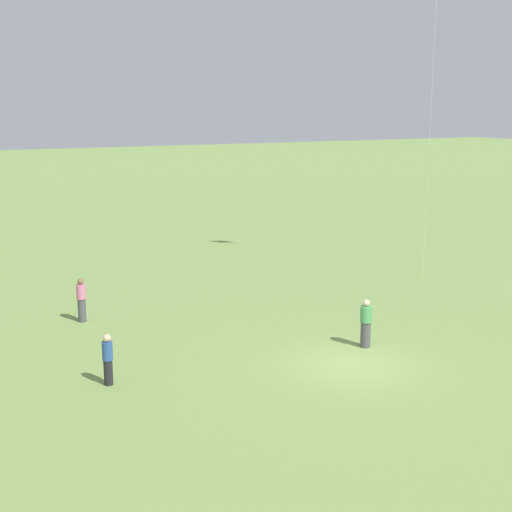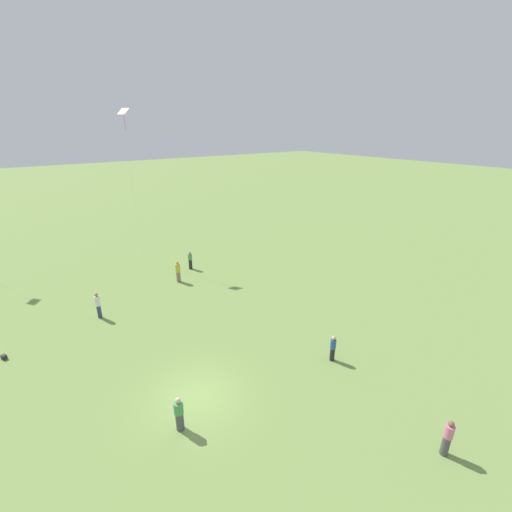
{
  "view_description": "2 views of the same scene",
  "coord_description": "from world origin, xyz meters",
  "px_view_note": "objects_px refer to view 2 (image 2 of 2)",
  "views": [
    {
      "loc": [
        18.2,
        -12.74,
        8.37
      ],
      "look_at": [
        2.04,
        -4.56,
        4.48
      ],
      "focal_mm": 50.0,
      "sensor_mm": 36.0,
      "label": 1
    },
    {
      "loc": [
        -12.4,
        5.41,
        12.56
      ],
      "look_at": [
        2.31,
        -5.32,
        5.54
      ],
      "focal_mm": 24.0,
      "sensor_mm": 36.0,
      "label": 2
    }
  ],
  "objects_px": {
    "person_3": "(98,305)",
    "person_5": "(179,414)",
    "person_6": "(333,348)",
    "kite_2": "(124,121)",
    "picnic_bag_0": "(4,357)",
    "person_0": "(190,260)",
    "person_4": "(447,438)",
    "person_1": "(178,272)"
  },
  "relations": [
    {
      "from": "person_3",
      "to": "person_5",
      "type": "bearing_deg",
      "value": 68.74
    },
    {
      "from": "person_3",
      "to": "person_5",
      "type": "xyz_separation_m",
      "value": [
        -11.96,
        -0.58,
        -0.12
      ]
    },
    {
      "from": "person_6",
      "to": "kite_2",
      "type": "height_order",
      "value": "kite_2"
    },
    {
      "from": "person_5",
      "to": "picnic_bag_0",
      "type": "distance_m",
      "value": 12.12
    },
    {
      "from": "person_3",
      "to": "person_5",
      "type": "distance_m",
      "value": 11.97
    },
    {
      "from": "kite_2",
      "to": "person_6",
      "type": "bearing_deg",
      "value": 24.7
    },
    {
      "from": "person_5",
      "to": "person_6",
      "type": "height_order",
      "value": "person_5"
    },
    {
      "from": "person_0",
      "to": "person_5",
      "type": "xyz_separation_m",
      "value": [
        -16.09,
        8.34,
        -0.01
      ]
    },
    {
      "from": "person_0",
      "to": "picnic_bag_0",
      "type": "height_order",
      "value": "person_0"
    },
    {
      "from": "person_4",
      "to": "person_1",
      "type": "bearing_deg",
      "value": -136.38
    },
    {
      "from": "kite_2",
      "to": "person_4",
      "type": "bearing_deg",
      "value": 20.93
    },
    {
      "from": "person_4",
      "to": "picnic_bag_0",
      "type": "relative_size",
      "value": 4.83
    },
    {
      "from": "person_3",
      "to": "picnic_bag_0",
      "type": "bearing_deg",
      "value": -8.61
    },
    {
      "from": "picnic_bag_0",
      "to": "person_6",
      "type": "bearing_deg",
      "value": -126.36
    },
    {
      "from": "person_0",
      "to": "person_4",
      "type": "height_order",
      "value": "person_4"
    },
    {
      "from": "person_4",
      "to": "person_0",
      "type": "bearing_deg",
      "value": -141.78
    },
    {
      "from": "person_3",
      "to": "person_5",
      "type": "height_order",
      "value": "person_3"
    },
    {
      "from": "person_1",
      "to": "person_4",
      "type": "bearing_deg",
      "value": 64.0
    },
    {
      "from": "kite_2",
      "to": "picnic_bag_0",
      "type": "height_order",
      "value": "kite_2"
    },
    {
      "from": "person_1",
      "to": "person_5",
      "type": "bearing_deg",
      "value": 35.13
    },
    {
      "from": "person_0",
      "to": "person_3",
      "type": "distance_m",
      "value": 9.83
    },
    {
      "from": "person_0",
      "to": "kite_2",
      "type": "height_order",
      "value": "kite_2"
    },
    {
      "from": "person_6",
      "to": "person_0",
      "type": "bearing_deg",
      "value": 62.77
    },
    {
      "from": "person_1",
      "to": "kite_2",
      "type": "distance_m",
      "value": 13.77
    },
    {
      "from": "person_4",
      "to": "person_5",
      "type": "xyz_separation_m",
      "value": [
        7.46,
        8.15,
        -0.02
      ]
    },
    {
      "from": "person_1",
      "to": "person_6",
      "type": "distance_m",
      "value": 15.09
    },
    {
      "from": "kite_2",
      "to": "person_0",
      "type": "bearing_deg",
      "value": 45.71
    },
    {
      "from": "person_3",
      "to": "person_6",
      "type": "distance_m",
      "value": 15.85
    },
    {
      "from": "person_1",
      "to": "person_5",
      "type": "distance_m",
      "value": 15.49
    },
    {
      "from": "person_4",
      "to": "person_6",
      "type": "bearing_deg",
      "value": -148.21
    },
    {
      "from": "person_0",
      "to": "person_6",
      "type": "distance_m",
      "value": 16.8
    },
    {
      "from": "person_5",
      "to": "person_4",
      "type": "bearing_deg",
      "value": -92.55
    },
    {
      "from": "person_0",
      "to": "person_4",
      "type": "relative_size",
      "value": 0.99
    },
    {
      "from": "person_3",
      "to": "kite_2",
      "type": "relative_size",
      "value": 0.14
    },
    {
      "from": "person_0",
      "to": "person_4",
      "type": "bearing_deg",
      "value": -97.57
    },
    {
      "from": "person_3",
      "to": "person_6",
      "type": "bearing_deg",
      "value": 103.01
    },
    {
      "from": "person_1",
      "to": "kite_2",
      "type": "xyz_separation_m",
      "value": [
        6.88,
        0.81,
        11.91
      ]
    },
    {
      "from": "person_0",
      "to": "person_4",
      "type": "distance_m",
      "value": 23.55
    },
    {
      "from": "person_4",
      "to": "person_6",
      "type": "relative_size",
      "value": 1.08
    },
    {
      "from": "person_6",
      "to": "kite_2",
      "type": "xyz_separation_m",
      "value": [
        21.72,
        3.5,
        12.03
      ]
    },
    {
      "from": "person_3",
      "to": "person_1",
      "type": "bearing_deg",
      "value": 173.73
    },
    {
      "from": "person_6",
      "to": "person_1",
      "type": "bearing_deg",
      "value": 70.88
    }
  ]
}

